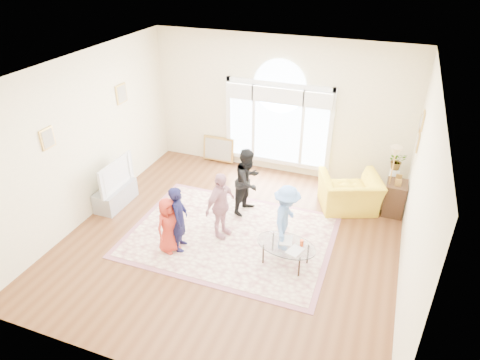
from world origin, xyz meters
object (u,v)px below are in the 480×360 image
at_px(armchair, 349,193).
at_px(coffee_table, 286,245).
at_px(tv_console, 116,196).
at_px(area_rug, 230,236).
at_px(television, 112,174).

bearing_deg(armchair, coffee_table, 48.53).
bearing_deg(tv_console, coffee_table, -8.79).
bearing_deg(tv_console, area_rug, -4.19).
distance_m(area_rug, coffee_table, 1.31).
xyz_separation_m(area_rug, television, (-2.68, 0.20, 0.72)).
height_order(area_rug, armchair, armchair).
distance_m(area_rug, television, 2.79).
bearing_deg(armchair, area_rug, 19.95).
xyz_separation_m(area_rug, coffee_table, (1.19, -0.40, 0.39)).
bearing_deg(tv_console, television, 0.00).
xyz_separation_m(television, coffee_table, (3.87, -0.60, -0.33)).
relative_size(area_rug, armchair, 3.10).
relative_size(tv_console, armchair, 0.86).
bearing_deg(coffee_table, armchair, 79.79).
xyz_separation_m(tv_console, armchair, (4.64, 1.55, 0.17)).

